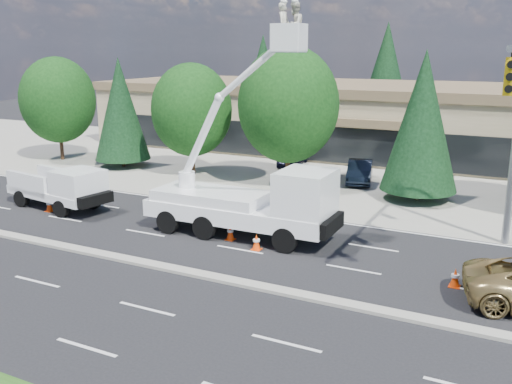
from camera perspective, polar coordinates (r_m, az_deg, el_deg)
The scene contains 19 objects.
ground at distance 21.81m, azimuth -5.69°, elevation -8.31°, with size 140.00×140.00×0.00m, color black.
concrete_apron at distance 39.40m, azimuth 10.10°, elevation 1.74°, with size 140.00×22.00×0.01m, color #9B998D.
road_median at distance 21.78m, azimuth -5.70°, elevation -8.17°, with size 120.00×0.55×0.12m, color #9B998D.
strip_mall at distance 48.47m, azimuth 13.73°, elevation 7.23°, with size 50.40×15.40×5.50m.
tree_front_a at distance 46.05m, azimuth -19.21°, elevation 8.68°, with size 5.61×5.61×7.79m.
tree_front_b at distance 42.00m, azimuth -13.39°, elevation 8.09°, with size 3.94×3.94×7.77m.
tree_front_c at distance 38.40m, azimuth -6.46°, elevation 8.15°, with size 5.38×5.38×7.47m.
tree_front_d at distance 35.00m, azimuth 3.26°, elevation 8.70°, with size 6.17×6.17×8.56m.
tree_front_e at distance 32.70m, azimuth 16.28°, elevation 6.82°, with size 4.22×4.22×8.32m.
tree_back_a at distance 65.73m, azimuth 0.71°, elevation 11.49°, with size 5.01×5.01×9.88m.
tree_back_b at distance 60.84m, azimuth 12.87°, elevation 11.50°, with size 5.58×5.58×11.00m.
utility_pickup at distance 31.87m, azimuth -18.82°, elevation 0.01°, with size 6.24×3.10×2.29m.
bucket_truck at distance 25.29m, azimuth -0.21°, elevation 0.06°, with size 8.73×2.91×10.23m.
traffic_cone_a at distance 31.82m, azimuth -19.97°, elevation -1.23°, with size 0.40×0.40×0.70m.
traffic_cone_b at distance 25.52m, azimuth -2.59°, elevation -4.06°, with size 0.40×0.40×0.70m.
traffic_cone_c at distance 24.25m, azimuth 0.04°, elevation -5.04°, with size 0.40×0.40×0.70m.
traffic_cone_d at distance 21.82m, azimuth 19.29°, elevation -8.10°, with size 0.40×0.40×0.70m.
parked_car_west at distance 41.93m, azimuth 3.69°, elevation 3.66°, with size 1.68×4.18×1.42m, color black.
parked_car_east at distance 36.95m, azimuth 10.34°, elevation 2.03°, with size 1.50×4.30×1.42m, color black.
Camera 1 is at (10.98, -16.92, 8.29)m, focal length 40.00 mm.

